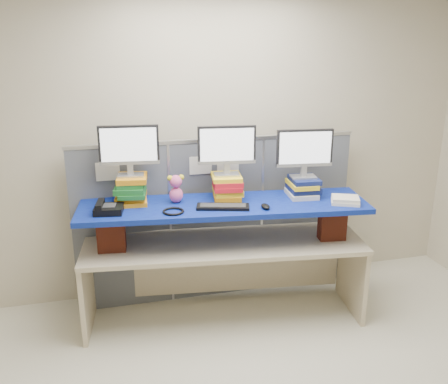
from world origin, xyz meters
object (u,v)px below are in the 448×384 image
object	(u,v)px
monitor_center	(227,148)
monitor_right	(305,151)
blue_board	(224,206)
keyboard	(223,207)
monitor_left	(129,148)
desk_phone	(108,209)
desk	(224,258)

from	to	relation	value
monitor_center	monitor_right	size ratio (longest dim) A/B	1.00
blue_board	keyboard	size ratio (longest dim) A/B	5.34
monitor_left	monitor_right	bearing A→B (deg)	-0.00
blue_board	monitor_center	bearing A→B (deg)	71.97
desk_phone	monitor_right	bearing A→B (deg)	10.21
desk	monitor_right	world-z (taller)	monitor_right
keyboard	desk_phone	distance (m)	0.91
desk	monitor_left	size ratio (longest dim) A/B	5.07
monitor_left	monitor_center	size ratio (longest dim) A/B	1.00
monitor_left	monitor_right	size ratio (longest dim) A/B	1.00
keyboard	monitor_right	bearing A→B (deg)	26.48
desk	monitor_left	world-z (taller)	monitor_left
monitor_right	desk_phone	xyz separation A→B (m)	(-1.65, -0.01, -0.37)
monitor_center	desk_phone	xyz separation A→B (m)	(-0.99, -0.10, -0.41)
desk	keyboard	world-z (taller)	keyboard
monitor_right	keyboard	size ratio (longest dim) A/B	1.08
keyboard	desk_phone	world-z (taller)	desk_phone
desk	keyboard	distance (m)	0.52
monitor_center	keyboard	xyz separation A→B (m)	(-0.09, -0.22, -0.43)
keyboard	monitor_left	bearing A→B (deg)	171.31
keyboard	desk	bearing A→B (deg)	87.22
blue_board	monitor_right	world-z (taller)	monitor_right
monitor_center	keyboard	distance (m)	0.49
keyboard	desk_phone	bearing A→B (deg)	-172.03
blue_board	monitor_left	world-z (taller)	monitor_left
desk	monitor_right	xyz separation A→B (m)	(0.71, 0.03, 0.89)
blue_board	monitor_right	xyz separation A→B (m)	(0.71, 0.03, 0.42)
keyboard	blue_board	bearing A→B (deg)	87.22
blue_board	keyboard	world-z (taller)	keyboard
monitor_right	blue_board	bearing A→B (deg)	-170.41
blue_board	monitor_right	distance (m)	0.83
monitor_center	keyboard	size ratio (longest dim) A/B	1.08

